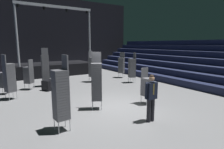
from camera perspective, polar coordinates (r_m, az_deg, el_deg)
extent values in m
cube|color=slate|center=(8.42, 1.55, -10.32)|extent=(22.00, 30.00, 0.10)
cube|color=black|center=(22.06, -21.10, 12.02)|extent=(22.00, 0.30, 8.00)
cube|color=#191E38|center=(13.23, 21.64, -2.40)|extent=(0.75, 24.00, 0.45)
cube|color=#191E38|center=(13.76, 23.61, -0.18)|extent=(0.75, 24.00, 0.45)
cube|color=#191E38|center=(14.32, 25.43, 1.86)|extent=(0.75, 24.00, 0.45)
cube|color=#191E38|center=(14.91, 27.11, 3.75)|extent=(0.75, 24.00, 0.45)
cube|color=#191E38|center=(15.53, 28.66, 5.49)|extent=(0.75, 24.00, 0.45)
cube|color=#191E38|center=(16.17, 30.10, 7.09)|extent=(0.75, 24.00, 0.45)
cube|color=#191E38|center=(16.83, 31.44, 8.56)|extent=(0.75, 24.00, 0.45)
cube|color=black|center=(17.93, -17.70, 1.77)|extent=(6.55, 3.48, 1.05)
cylinder|color=#9EA0A8|center=(15.81, -27.69, 10.80)|extent=(0.16, 0.16, 4.80)
cylinder|color=#9EA0A8|center=(17.41, -7.05, 11.59)|extent=(0.16, 0.16, 4.80)
cube|color=#9EA0A8|center=(16.62, -17.30, 19.68)|extent=(6.25, 0.20, 0.20)
cylinder|color=black|center=(16.07, -27.39, 18.64)|extent=(0.18, 0.18, 0.22)
cylinder|color=black|center=(16.36, -20.57, 18.90)|extent=(0.18, 0.18, 0.22)
cylinder|color=black|center=(16.85, -14.05, 18.92)|extent=(0.18, 0.18, 0.22)
cylinder|color=black|center=(17.52, -7.98, 18.73)|extent=(0.18, 0.18, 0.22)
cylinder|color=black|center=(6.95, 12.55, -10.71)|extent=(0.15, 0.15, 0.86)
cylinder|color=black|center=(6.83, 11.45, -11.03)|extent=(0.15, 0.15, 0.86)
cube|color=silver|center=(6.63, 12.59, -5.04)|extent=(0.18, 0.10, 0.61)
cube|color=black|center=(6.68, 12.23, -4.94)|extent=(0.40, 0.23, 0.61)
cube|color=brown|center=(6.58, 12.95, -4.52)|extent=(0.06, 0.01, 0.39)
cylinder|color=black|center=(6.83, 13.64, -4.55)|extent=(0.10, 0.10, 0.56)
cylinder|color=black|center=(6.51, 10.74, -5.14)|extent=(0.10, 0.10, 0.56)
sphere|color=tan|center=(6.58, 12.36, -1.18)|extent=(0.20, 0.20, 0.20)
sphere|color=black|center=(6.57, 12.38, -0.71)|extent=(0.16, 0.16, 0.16)
cylinder|color=#B2B5BA|center=(6.17, -16.38, -15.90)|extent=(0.02, 0.02, 0.40)
cylinder|color=#B2B5BA|center=(6.49, -17.64, -14.63)|extent=(0.02, 0.02, 0.40)
cylinder|color=#B2B5BA|center=(6.30, -13.04, -15.21)|extent=(0.02, 0.02, 0.40)
cylinder|color=#B2B5BA|center=(6.62, -14.45, -14.01)|extent=(0.02, 0.02, 0.40)
cube|color=#4C4C51|center=(6.29, -15.48, -12.91)|extent=(0.48, 0.48, 0.08)
cube|color=#4C4C51|center=(6.26, -15.51, -12.19)|extent=(0.48, 0.48, 0.08)
cube|color=#4C4C51|center=(6.23, -15.55, -11.47)|extent=(0.48, 0.48, 0.08)
cube|color=#4C4C51|center=(6.20, -15.58, -10.73)|extent=(0.48, 0.48, 0.08)
cube|color=#4C4C51|center=(6.17, -15.62, -9.99)|extent=(0.48, 0.48, 0.08)
cube|color=#4C4C51|center=(6.15, -15.66, -9.24)|extent=(0.48, 0.48, 0.08)
cube|color=#4C4C51|center=(6.12, -15.69, -8.49)|extent=(0.48, 0.48, 0.08)
cube|color=#4C4C51|center=(6.09, -15.73, -7.73)|extent=(0.48, 0.48, 0.08)
cube|color=#4C4C51|center=(6.07, -15.76, -6.96)|extent=(0.48, 0.48, 0.08)
cube|color=#4C4C51|center=(6.05, -15.80, -6.19)|extent=(0.48, 0.48, 0.08)
cube|color=#4C4C51|center=(6.03, -15.84, -5.41)|extent=(0.48, 0.48, 0.08)
cube|color=#4C4C51|center=(6.00, -15.87, -4.63)|extent=(0.48, 0.48, 0.08)
cube|color=#4C4C51|center=(5.99, -15.91, -3.84)|extent=(0.48, 0.48, 0.08)
cube|color=#4C4C51|center=(5.97, -15.95, -3.04)|extent=(0.48, 0.48, 0.08)
cube|color=#4C4C51|center=(5.95, -15.99, -2.24)|extent=(0.48, 0.48, 0.08)
cube|color=#4C4C51|center=(5.93, -16.02, -1.44)|extent=(0.48, 0.48, 0.08)
cube|color=#4C4C51|center=(5.92, -16.06, -0.63)|extent=(0.48, 0.48, 0.08)
cube|color=#4C4C51|center=(5.90, -16.10, 0.18)|extent=(0.48, 0.48, 0.08)
cube|color=#4C4C51|center=(5.89, -16.14, 1.00)|extent=(0.48, 0.48, 0.08)
cube|color=#4C4C51|center=(5.93, -14.50, 3.78)|extent=(0.09, 0.41, 0.46)
cylinder|color=#B2B5BA|center=(10.98, -28.61, -5.40)|extent=(0.02, 0.02, 0.40)
cylinder|color=#B2B5BA|center=(10.64, -27.70, -5.77)|extent=(0.02, 0.02, 0.40)
cylinder|color=#B2B5BA|center=(10.82, -30.41, -5.75)|extent=(0.02, 0.02, 0.40)
cylinder|color=#B2B5BA|center=(10.49, -29.55, -6.14)|extent=(0.02, 0.02, 0.40)
cube|color=#4C4C51|center=(10.67, -29.17, -4.50)|extent=(0.57, 0.57, 0.08)
cube|color=#4C4C51|center=(10.66, -29.21, -4.06)|extent=(0.57, 0.57, 0.08)
cube|color=#4C4C51|center=(10.64, -29.25, -3.61)|extent=(0.57, 0.57, 0.08)
cube|color=#4C4C51|center=(10.62, -29.29, -3.16)|extent=(0.57, 0.57, 0.08)
cube|color=#4C4C51|center=(10.60, -29.32, -2.72)|extent=(0.57, 0.57, 0.08)
cube|color=#4C4C51|center=(10.59, -29.36, -2.27)|extent=(0.57, 0.57, 0.08)
cube|color=#4C4C51|center=(10.57, -29.40, -1.81)|extent=(0.57, 0.57, 0.08)
cube|color=#4C4C51|center=(10.56, -29.44, -1.36)|extent=(0.57, 0.57, 0.08)
cube|color=#4C4C51|center=(10.54, -29.47, -0.91)|extent=(0.57, 0.57, 0.08)
cube|color=#4C4C51|center=(10.53, -29.51, -0.45)|extent=(0.57, 0.57, 0.08)
cube|color=#4C4C51|center=(10.52, -29.55, 0.00)|extent=(0.57, 0.57, 0.08)
cube|color=#4C4C51|center=(10.51, -29.59, 0.46)|extent=(0.57, 0.57, 0.08)
cube|color=#4C4C51|center=(10.49, -29.62, 0.92)|extent=(0.57, 0.57, 0.08)
cube|color=#4C4C51|center=(10.48, -29.66, 1.38)|extent=(0.57, 0.57, 0.08)
cube|color=#4C4C51|center=(10.47, -29.70, 1.84)|extent=(0.57, 0.57, 0.08)
cube|color=#4C4C51|center=(10.47, -29.74, 2.30)|extent=(0.57, 0.57, 0.08)
cube|color=#4C4C51|center=(10.46, -29.78, 2.76)|extent=(0.57, 0.57, 0.08)
cube|color=#4C4C51|center=(10.35, -30.88, 4.13)|extent=(0.20, 0.39, 0.46)
cylinder|color=#B2B5BA|center=(8.87, 12.59, -7.79)|extent=(0.02, 0.02, 0.40)
cylinder|color=#B2B5BA|center=(8.61, 10.83, -8.27)|extent=(0.02, 0.02, 0.40)
cylinder|color=#B2B5BA|center=(9.13, 10.85, -7.25)|extent=(0.02, 0.02, 0.40)
cylinder|color=#B2B5BA|center=(8.87, 9.09, -7.68)|extent=(0.02, 0.02, 0.40)
cube|color=#4C4C51|center=(8.80, 10.89, -6.23)|extent=(0.45, 0.45, 0.08)
cube|color=#4C4C51|center=(8.78, 10.91, -5.70)|extent=(0.45, 0.45, 0.08)
cube|color=#4C4C51|center=(8.76, 10.93, -5.16)|extent=(0.45, 0.45, 0.08)
cube|color=#4C4C51|center=(8.73, 10.94, -4.62)|extent=(0.45, 0.45, 0.08)
cube|color=#4C4C51|center=(8.71, 10.96, -4.08)|extent=(0.45, 0.45, 0.08)
cube|color=#4C4C51|center=(8.70, 10.98, -3.54)|extent=(0.45, 0.45, 0.08)
cube|color=#4C4C51|center=(8.68, 11.00, -2.99)|extent=(0.45, 0.45, 0.08)
cube|color=#4C4C51|center=(8.66, 11.01, -2.44)|extent=(0.45, 0.45, 0.08)
cube|color=#4C4C51|center=(8.64, 11.03, -1.89)|extent=(0.45, 0.45, 0.08)
cube|color=#4C4C51|center=(8.63, 11.05, -1.34)|extent=(0.45, 0.45, 0.08)
cube|color=#4C4C51|center=(8.72, 10.20, 0.62)|extent=(0.41, 0.06, 0.46)
cylinder|color=#B2B5BA|center=(15.17, 3.39, -0.38)|extent=(0.02, 0.02, 0.40)
cylinder|color=#B2B5BA|center=(15.29, 2.04, -0.28)|extent=(0.02, 0.02, 0.40)
cylinder|color=#B2B5BA|center=(15.52, 3.84, -0.15)|extent=(0.02, 0.02, 0.40)
cylinder|color=#B2B5BA|center=(15.64, 2.53, -0.06)|extent=(0.02, 0.02, 0.40)
cube|color=#4C4C51|center=(15.36, 2.96, 0.67)|extent=(0.61, 0.61, 0.08)
cube|color=#4C4C51|center=(15.35, 2.96, 0.99)|extent=(0.61, 0.61, 0.08)
cube|color=#4C4C51|center=(15.34, 2.96, 1.30)|extent=(0.61, 0.61, 0.08)
cube|color=#4C4C51|center=(15.33, 2.97, 1.62)|extent=(0.61, 0.61, 0.08)
cube|color=#4C4C51|center=(15.32, 2.97, 1.93)|extent=(0.61, 0.61, 0.08)
cube|color=#4C4C51|center=(15.30, 2.97, 2.25)|extent=(0.61, 0.61, 0.08)
cube|color=#4C4C51|center=(15.29, 2.97, 2.56)|extent=(0.61, 0.61, 0.08)
cube|color=#4C4C51|center=(15.28, 2.98, 2.88)|extent=(0.61, 0.61, 0.08)
cube|color=#4C4C51|center=(15.27, 2.98, 3.20)|extent=(0.61, 0.61, 0.08)
cube|color=#4C4C51|center=(15.26, 2.98, 3.51)|extent=(0.61, 0.61, 0.08)
cube|color=#4C4C51|center=(15.26, 2.98, 3.83)|extent=(0.61, 0.61, 0.08)
cube|color=#4C4C51|center=(15.25, 2.99, 4.15)|extent=(0.61, 0.61, 0.08)
cube|color=#4C4C51|center=(15.24, 2.99, 4.47)|extent=(0.61, 0.61, 0.08)
cube|color=#4C4C51|center=(15.23, 2.99, 4.78)|extent=(0.61, 0.61, 0.08)
cube|color=#4C4C51|center=(15.23, 3.00, 5.10)|extent=(0.61, 0.61, 0.08)
cube|color=#4C4C51|center=(15.39, 3.25, 6.17)|extent=(0.28, 0.36, 0.46)
cylinder|color=#B2B5BA|center=(12.46, -25.69, -3.50)|extent=(0.02, 0.02, 0.40)
cylinder|color=#B2B5BA|center=(12.75, -24.64, -3.14)|extent=(0.02, 0.02, 0.40)
cylinder|color=#B2B5BA|center=(12.23, -24.29, -3.63)|extent=(0.02, 0.02, 0.40)
cylinder|color=#B2B5BA|center=(12.53, -23.26, -3.26)|extent=(0.02, 0.02, 0.40)
cube|color=#4C4C51|center=(12.45, -24.55, -2.29)|extent=(0.62, 0.62, 0.08)
cube|color=#4C4C51|center=(12.43, -24.57, -1.91)|extent=(0.62, 0.62, 0.08)
cube|color=#4C4C51|center=(12.41, -24.60, -1.52)|extent=(0.62, 0.62, 0.08)
cube|color=#4C4C51|center=(12.40, -24.63, -1.14)|extent=(0.62, 0.62, 0.08)
cube|color=#4C4C51|center=(12.39, -24.66, -0.75)|extent=(0.62, 0.62, 0.08)
cube|color=#4C4C51|center=(12.37, -24.68, -0.36)|extent=(0.62, 0.62, 0.08)
cube|color=#4C4C51|center=(12.36, -24.71, 0.02)|extent=(0.62, 0.62, 0.08)
cube|color=#4C4C51|center=(12.35, -24.74, 0.41)|extent=(0.62, 0.62, 0.08)
cube|color=#4C4C51|center=(12.33, -24.77, 0.80)|extent=(0.62, 0.62, 0.08)
cube|color=#4C4C51|center=(12.32, -24.79, 1.19)|extent=(0.62, 0.62, 0.08)
cube|color=#4C4C51|center=(12.31, -24.82, 1.59)|extent=(0.62, 0.62, 0.08)
cube|color=#4C4C51|center=(12.30, -24.85, 1.98)|extent=(0.62, 0.62, 0.08)
cube|color=#4C4C51|center=(12.16, -24.21, 3.24)|extent=(0.32, 0.32, 0.46)
cylinder|color=#B2B5BA|center=(12.24, -31.08, -4.16)|extent=(0.02, 0.02, 0.40)
cylinder|color=#B2B5BA|center=(11.74, -30.21, -4.62)|extent=(0.02, 0.02, 0.40)
cylinder|color=#B2B5BA|center=(12.08, -29.46, -4.19)|extent=(0.02, 0.02, 0.40)
cube|color=#4C4C51|center=(11.94, -30.75, -3.25)|extent=(0.59, 0.59, 0.08)
cube|color=#4C4C51|center=(11.92, -30.79, -2.85)|extent=(0.59, 0.59, 0.08)
cube|color=#4C4C51|center=(11.91, -30.82, -2.45)|extent=(0.59, 0.59, 0.08)
cube|color=#4C4C51|center=(11.89, -30.86, -2.05)|extent=(0.59, 0.59, 0.08)
cube|color=#4C4C51|center=(11.88, -30.89, -1.65)|extent=(0.59, 0.59, 0.08)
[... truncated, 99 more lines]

